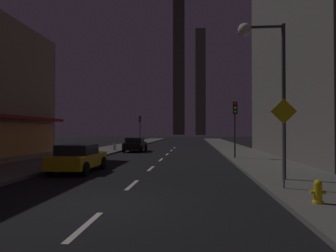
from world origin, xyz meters
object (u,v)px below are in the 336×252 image
at_px(car_parked_near, 78,158).
at_px(fire_hydrant_yellow_near, 318,192).
at_px(pedestrian_crossing_sign, 284,135).
at_px(car_parked_far, 135,144).
at_px(street_lamp_right, 263,62).
at_px(fire_hydrant_far_left, 114,147).
at_px(traffic_light_far_left, 140,124).
at_px(traffic_light_near_right, 235,117).

relative_size(car_parked_near, fire_hydrant_yellow_near, 6.48).
distance_m(car_parked_near, pedestrian_crossing_sign, 10.31).
height_order(car_parked_near, fire_hydrant_yellow_near, car_parked_near).
distance_m(car_parked_far, street_lamp_right, 20.38).
bearing_deg(fire_hydrant_yellow_near, fire_hydrant_far_left, 117.86).
bearing_deg(car_parked_near, traffic_light_far_left, 93.82).
bearing_deg(traffic_light_near_right, fire_hydrant_far_left, 143.72).
height_order(car_parked_far, traffic_light_near_right, traffic_light_near_right).
bearing_deg(pedestrian_crossing_sign, fire_hydrant_far_left, 119.67).
distance_m(car_parked_far, fire_hydrant_yellow_near, 23.92).
bearing_deg(traffic_light_far_left, fire_hydrant_yellow_near, -72.00).
relative_size(car_parked_far, traffic_light_near_right, 1.01).
bearing_deg(fire_hydrant_far_left, fire_hydrant_yellow_near, -62.14).
bearing_deg(car_parked_far, fire_hydrant_yellow_near, -66.60).
xyz_separation_m(fire_hydrant_far_left, street_lamp_right, (11.28, -18.15, 4.61)).
bearing_deg(street_lamp_right, traffic_light_near_right, 89.30).
relative_size(car_parked_near, traffic_light_near_right, 1.01).
height_order(street_lamp_right, pedestrian_crossing_sign, street_lamp_right).
bearing_deg(fire_hydrant_yellow_near, street_lamp_right, 97.09).
distance_m(fire_hydrant_yellow_near, traffic_light_far_left, 37.00).
relative_size(fire_hydrant_far_left, pedestrian_crossing_sign, 0.21).
xyz_separation_m(car_parked_near, street_lamp_right, (8.98, -2.44, 4.33)).
xyz_separation_m(fire_hydrant_yellow_near, street_lamp_right, (-0.52, 4.18, 4.61)).
distance_m(car_parked_far, traffic_light_far_left, 13.50).
distance_m(car_parked_near, fire_hydrant_far_left, 15.88).
bearing_deg(traffic_light_far_left, traffic_light_near_right, -62.50).
height_order(fire_hydrant_yellow_near, fire_hydrant_far_left, same).
relative_size(traffic_light_far_left, pedestrian_crossing_sign, 1.33).
bearing_deg(fire_hydrant_far_left, car_parked_far, -9.25).
height_order(car_parked_far, fire_hydrant_yellow_near, car_parked_far).
height_order(car_parked_near, traffic_light_near_right, traffic_light_near_right).
relative_size(car_parked_far, fire_hydrant_far_left, 6.48).
bearing_deg(fire_hydrant_far_left, street_lamp_right, -58.14).
bearing_deg(car_parked_far, car_parked_near, -90.00).
height_order(fire_hydrant_yellow_near, traffic_light_far_left, traffic_light_far_left).
bearing_deg(traffic_light_far_left, fire_hydrant_far_left, -91.79).
relative_size(fire_hydrant_far_left, traffic_light_far_left, 0.16).
bearing_deg(fire_hydrant_yellow_near, car_parked_near, 145.14).
bearing_deg(car_parked_near, pedestrian_crossing_sign, -25.91).
relative_size(fire_hydrant_yellow_near, fire_hydrant_far_left, 1.00).
xyz_separation_m(traffic_light_near_right, traffic_light_far_left, (-11.00, 21.13, 0.00)).
bearing_deg(pedestrian_crossing_sign, fire_hydrant_yellow_near, -82.04).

